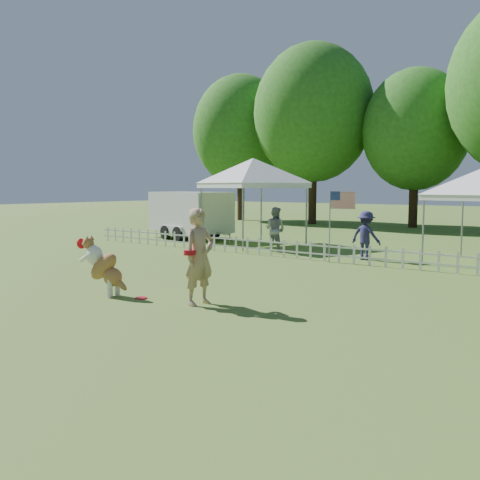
{
  "coord_description": "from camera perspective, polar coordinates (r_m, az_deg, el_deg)",
  "views": [
    {
      "loc": [
        7.71,
        -7.71,
        2.32
      ],
      "look_at": [
        0.27,
        2.0,
        1.1
      ],
      "focal_mm": 40.0,
      "sensor_mm": 36.0,
      "label": 1
    }
  ],
  "objects": [
    {
      "name": "flag_pole",
      "position": [
        16.59,
        9.54,
        1.45
      ],
      "size": [
        0.86,
        0.18,
        2.23
      ],
      "primitive_type": null,
      "rotation": [
        0.0,
        0.0,
        0.11
      ],
      "color": "gray",
      "rests_on": "ground"
    },
    {
      "name": "tree_center_left",
      "position": [
        32.16,
        18.19,
        10.02
      ],
      "size": [
        6.0,
        6.0,
        9.8
      ],
      "primitive_type": null,
      "color": "#255618",
      "rests_on": "ground"
    },
    {
      "name": "spectator_a",
      "position": [
        19.18,
        3.77,
        1.14
      ],
      "size": [
        0.79,
        0.63,
        1.6
      ],
      "primitive_type": "imported",
      "rotation": [
        0.0,
        0.0,
        3.17
      ],
      "color": "gray",
      "rests_on": "ground"
    },
    {
      "name": "canopy_tent_left",
      "position": [
        21.29,
        1.39,
        3.99
      ],
      "size": [
        4.14,
        4.14,
        3.37
      ],
      "primitive_type": null,
      "rotation": [
        0.0,
        0.0,
        -0.33
      ],
      "color": "white",
      "rests_on": "ground"
    },
    {
      "name": "ground",
      "position": [
        11.15,
        -7.41,
        -6.37
      ],
      "size": [
        120.0,
        120.0,
        0.0
      ],
      "primitive_type": "plane",
      "color": "#3E6720",
      "rests_on": "ground"
    },
    {
      "name": "dog",
      "position": [
        11.78,
        -14.28,
        -2.78
      ],
      "size": [
        1.24,
        0.54,
        1.24
      ],
      "primitive_type": null,
      "rotation": [
        0.0,
        0.0,
        0.12
      ],
      "color": "brown",
      "rests_on": "ground"
    },
    {
      "name": "tree_left",
      "position": [
        33.85,
        7.83,
        11.89
      ],
      "size": [
        7.4,
        7.4,
        12.0
      ],
      "primitive_type": null,
      "color": "#255618",
      "rests_on": "ground"
    },
    {
      "name": "spectator_b",
      "position": [
        17.42,
        13.28,
        0.46
      ],
      "size": [
        1.07,
        0.69,
        1.55
      ],
      "primitive_type": "imported",
      "rotation": [
        0.0,
        0.0,
        3.02
      ],
      "color": "#272550",
      "rests_on": "ground"
    },
    {
      "name": "frisbee_on_turf",
      "position": [
        11.38,
        -10.52,
        -6.1
      ],
      "size": [
        0.27,
        0.27,
        0.02
      ],
      "primitive_type": "cylinder",
      "rotation": [
        0.0,
        0.0,
        -0.06
      ],
      "color": "red",
      "rests_on": "ground"
    },
    {
      "name": "tree_far_left",
      "position": [
        37.53,
        0.09,
        10.56
      ],
      "size": [
        6.6,
        6.6,
        11.0
      ],
      "primitive_type": null,
      "color": "#255618",
      "rests_on": "ground"
    },
    {
      "name": "handler",
      "position": [
        10.51,
        -4.36,
        -1.79
      ],
      "size": [
        0.54,
        0.75,
        1.91
      ],
      "primitive_type": "imported",
      "rotation": [
        0.0,
        0.0,
        1.44
      ],
      "color": "tan",
      "rests_on": "ground"
    },
    {
      "name": "cargo_trailer",
      "position": [
        23.93,
        -5.32,
        2.68
      ],
      "size": [
        5.2,
        3.1,
        2.14
      ],
      "primitive_type": null,
      "rotation": [
        0.0,
        0.0,
        -0.21
      ],
      "color": "silver",
      "rests_on": "ground"
    },
    {
      "name": "picket_fence",
      "position": [
        16.73,
        9.75,
        -1.32
      ],
      "size": [
        22.0,
        0.08,
        0.6
      ],
      "primitive_type": null,
      "color": "silver",
      "rests_on": "ground"
    }
  ]
}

